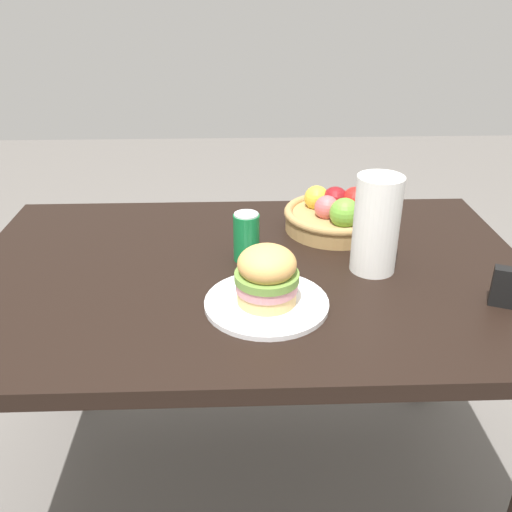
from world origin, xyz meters
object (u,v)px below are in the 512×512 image
Objects in this scene: napkin_holder at (506,287)px; paper_towel_roll at (376,225)px; plate at (267,303)px; sandwich at (267,275)px; fruit_basket at (336,215)px; soda_can at (246,237)px.

paper_towel_roll is at bearing 167.97° from napkin_holder.
plate is 1.96× the size of sandwich.
napkin_holder is at bearing -1.81° from plate.
fruit_basket is 1.21× the size of paper_towel_roll.
sandwich reaches higher than plate.
soda_can reaches higher than napkin_holder.
plate is 3.05× the size of napkin_holder.
paper_towel_roll is (0.31, -0.06, 0.06)m from soda_can.
paper_towel_roll reaches higher than plate.
paper_towel_roll is 2.67× the size of napkin_holder.
napkin_holder is (0.52, -0.02, -0.03)m from sandwich.
soda_can is 0.61m from napkin_holder.
sandwich is 0.52m from napkin_holder.
napkin_holder is at bearing -1.81° from sandwich.
plate is 0.95× the size of fruit_basket.
napkin_holder is at bearing -23.24° from soda_can.
plate is 0.52m from napkin_holder.
paper_towel_roll is (0.27, 0.16, 0.04)m from sandwich.
soda_can is (-0.04, 0.22, -0.01)m from sandwich.
sandwich is at bearing -158.86° from napkin_holder.
sandwich is 0.48× the size of fruit_basket.
fruit_basket is (0.22, 0.40, -0.03)m from sandwich.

